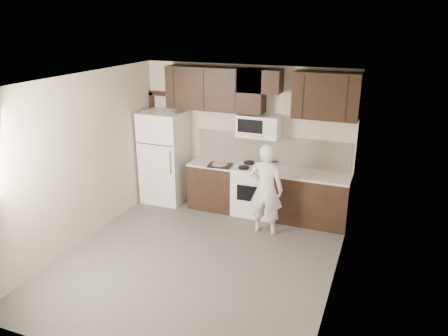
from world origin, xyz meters
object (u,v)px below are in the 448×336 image
Objects in this scene: refrigerator at (165,157)px; person at (266,189)px; stove at (255,190)px; microwave at (259,126)px.

person is at bearing -15.62° from refrigerator.
stove is 0.60× the size of person.
microwave is (-0.00, 0.12, 1.19)m from stove.
stove is 1.90m from refrigerator.
microwave reaches higher than refrigerator.
refrigerator is 1.14× the size of person.
stove is at bearing -60.09° from person.
person reaches higher than stove.
microwave reaches higher than stove.
person is (0.40, -0.68, 0.33)m from stove.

